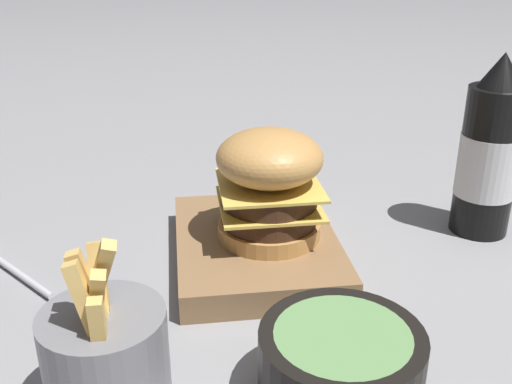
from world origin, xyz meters
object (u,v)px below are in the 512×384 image
(side_bowl, at_px, (341,365))
(burger, at_px, (269,184))
(ketchup_bottle, at_px, (489,156))
(fries_basket, at_px, (106,358))
(serving_board, at_px, (256,247))

(side_bowl, bearing_deg, burger, 5.17)
(burger, bearing_deg, side_bowl, -174.83)
(burger, relative_size, ketchup_bottle, 0.56)
(ketchup_bottle, relative_size, fries_basket, 1.46)
(ketchup_bottle, distance_m, fries_basket, 0.48)
(burger, bearing_deg, ketchup_bottle, -81.98)
(serving_board, xyz_separation_m, side_bowl, (-0.22, -0.03, 0.02))
(burger, xyz_separation_m, ketchup_bottle, (0.04, -0.26, 0.00))
(ketchup_bottle, height_order, side_bowl, ketchup_bottle)
(burger, height_order, fries_basket, burger)
(serving_board, height_order, ketchup_bottle, ketchup_bottle)
(serving_board, bearing_deg, burger, -104.86)
(fries_basket, bearing_deg, serving_board, -33.95)
(burger, height_order, side_bowl, burger)
(burger, xyz_separation_m, side_bowl, (-0.22, -0.02, -0.06))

